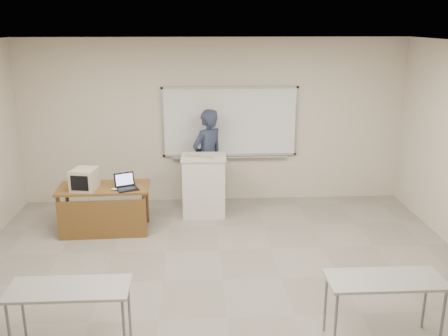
{
  "coord_description": "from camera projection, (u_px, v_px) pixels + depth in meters",
  "views": [
    {
      "loc": [
        -0.31,
        -4.98,
        3.26
      ],
      "look_at": [
        0.09,
        2.2,
        1.14
      ],
      "focal_mm": 40.0,
      "sensor_mm": 36.0,
      "label": 1
    }
  ],
  "objects": [
    {
      "name": "floor",
      "position": [
        227.0,
        318.0,
        5.71
      ],
      "size": [
        7.0,
        8.0,
        0.01
      ],
      "primitive_type": "cube",
      "color": "gray",
      "rests_on": "ground"
    },
    {
      "name": "whiteboard",
      "position": [
        230.0,
        123.0,
        9.1
      ],
      "size": [
        2.48,
        0.1,
        1.31
      ],
      "color": "white",
      "rests_on": "floor"
    },
    {
      "name": "instructor_desk",
      "position": [
        103.0,
        201.0,
        7.84
      ],
      "size": [
        1.42,
        0.71,
        0.75
      ],
      "rotation": [
        0.0,
        0.0,
        0.03
      ],
      "color": "brown",
      "rests_on": "floor"
    },
    {
      "name": "podium",
      "position": [
        204.0,
        186.0,
        8.61
      ],
      "size": [
        0.76,
        0.55,
        1.07
      ],
      "rotation": [
        0.0,
        0.0,
        -0.03
      ],
      "color": "silver",
      "rests_on": "floor"
    },
    {
      "name": "crt_monitor",
      "position": [
        85.0,
        179.0,
        7.71
      ],
      "size": [
        0.36,
        0.41,
        0.34
      ],
      "rotation": [
        0.0,
        0.0,
        -0.18
      ],
      "color": "#BBB398",
      "rests_on": "instructor_desk"
    },
    {
      "name": "laptop",
      "position": [
        128.0,
        185.0,
        7.77
      ],
      "size": [
        0.32,
        0.29,
        0.24
      ],
      "rotation": [
        0.0,
        0.0,
        0.42
      ],
      "color": "black",
      "rests_on": "instructor_desk"
    },
    {
      "name": "mouse",
      "position": [
        114.0,
        189.0,
        7.7
      ],
      "size": [
        0.12,
        0.1,
        0.04
      ],
      "primitive_type": "ellipsoid",
      "rotation": [
        0.0,
        0.0,
        0.41
      ],
      "color": "#A7A9AE",
      "rests_on": "instructor_desk"
    },
    {
      "name": "keyboard",
      "position": [
        199.0,
        157.0,
        8.33
      ],
      "size": [
        0.51,
        0.29,
        0.03
      ],
      "primitive_type": "cube",
      "rotation": [
        0.0,
        0.0,
        -0.29
      ],
      "color": "#BBB398",
      "rests_on": "podium"
    },
    {
      "name": "presenter",
      "position": [
        208.0,
        158.0,
        8.95
      ],
      "size": [
        0.78,
        0.75,
        1.79
      ],
      "primitive_type": "imported",
      "rotation": [
        0.0,
        0.0,
        3.83
      ],
      "color": "black",
      "rests_on": "floor"
    }
  ]
}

